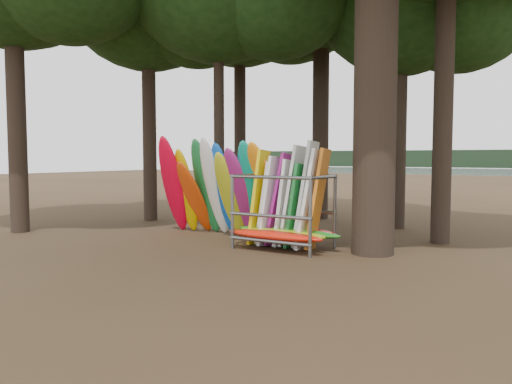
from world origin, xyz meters
The scene contains 4 objects.
ground centered at (0.00, 0.00, 0.00)m, with size 120.00×120.00×0.00m, color #47331E.
lake centered at (0.00, 60.00, 0.00)m, with size 160.00×160.00×0.00m, color gray.
kayak_row centered at (-0.72, 1.24, 1.42)m, with size 4.32×1.88×3.24m.
storage_rack centered at (1.90, 0.55, 0.95)m, with size 3.13×1.54×2.89m.
Camera 1 is at (8.28, -11.05, 2.45)m, focal length 35.00 mm.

